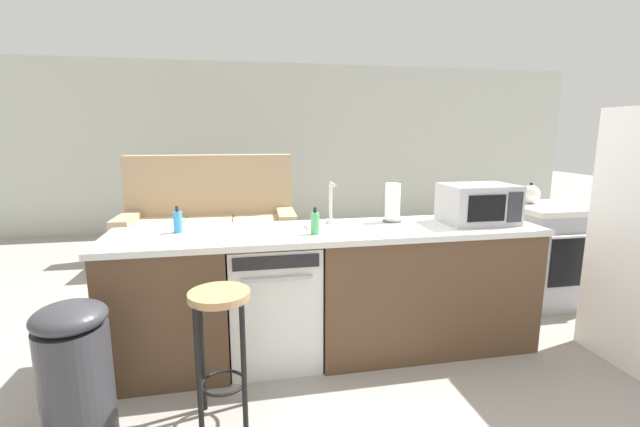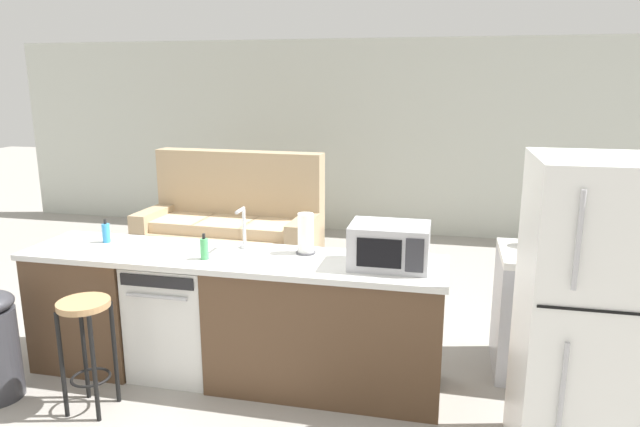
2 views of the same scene
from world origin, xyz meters
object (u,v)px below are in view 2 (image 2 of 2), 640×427
object	(u,v)px
refrigerator	(594,323)
kettle	(531,235)
microwave	(389,245)
soap_bottle	(204,249)
dish_soap_bottle	(106,233)
couch	(233,229)
bar_stool	(86,332)
dishwasher	(180,315)
stove_range	(551,313)
paper_towel_roll	(306,234)

from	to	relation	value
refrigerator	kettle	bearing A→B (deg)	97.68
microwave	soap_bottle	size ratio (longest dim) A/B	2.84
microwave	dish_soap_bottle	xyz separation A→B (m)	(-2.09, 0.10, -0.07)
microwave	couch	world-z (taller)	couch
refrigerator	kettle	size ratio (longest dim) A/B	8.34
microwave	bar_stool	size ratio (longest dim) A/B	0.68
dishwasher	couch	world-z (taller)	couch
refrigerator	stove_range	bearing A→B (deg)	89.99
dish_soap_bottle	couch	distance (m)	2.43
paper_towel_roll	kettle	distance (m)	1.62
soap_bottle	dishwasher	bearing A→B (deg)	156.22
bar_stool	kettle	bearing A→B (deg)	25.03
dishwasher	paper_towel_roll	world-z (taller)	paper_towel_roll
paper_towel_roll	bar_stool	xyz separation A→B (m)	(-1.23, -0.77, -0.50)
stove_range	microwave	xyz separation A→B (m)	(-1.11, -0.55, 0.59)
soap_bottle	kettle	distance (m)	2.31
microwave	soap_bottle	world-z (taller)	microwave
microwave	kettle	xyz separation A→B (m)	(0.94, 0.68, -0.05)
paper_towel_roll	soap_bottle	bearing A→B (deg)	-156.26
kettle	couch	distance (m)	3.52
dishwasher	soap_bottle	distance (m)	0.63
stove_range	refrigerator	distance (m)	1.17
couch	paper_towel_roll	bearing A→B (deg)	-57.91
dishwasher	refrigerator	world-z (taller)	refrigerator
microwave	bar_stool	world-z (taller)	microwave
paper_towel_roll	kettle	bearing A→B (deg)	18.73
stove_range	paper_towel_roll	size ratio (longest dim) A/B	3.19
microwave	dish_soap_bottle	world-z (taller)	microwave
paper_towel_roll	soap_bottle	world-z (taller)	paper_towel_roll
refrigerator	microwave	world-z (taller)	refrigerator
microwave	dishwasher	bearing A→B (deg)	179.95
couch	bar_stool	bearing A→B (deg)	-86.00
refrigerator	couch	distance (m)	4.37
couch	dishwasher	bearing A→B (deg)	-77.54
microwave	kettle	world-z (taller)	microwave
refrigerator	dish_soap_bottle	bearing A→B (deg)	168.58
dishwasher	stove_range	xyz separation A→B (m)	(2.60, 0.55, 0.03)
dishwasher	stove_range	bearing A→B (deg)	11.91
soap_bottle	dish_soap_bottle	size ratio (longest dim) A/B	1.00
paper_towel_roll	couch	bearing A→B (deg)	122.09
dishwasher	soap_bottle	bearing A→B (deg)	-23.78
kettle	dishwasher	bearing A→B (deg)	-164.42
paper_towel_roll	kettle	xyz separation A→B (m)	(1.54, 0.52, -0.05)
dishwasher	bar_stool	xyz separation A→B (m)	(-0.33, -0.61, 0.11)
stove_range	refrigerator	xyz separation A→B (m)	(-0.00, -1.10, 0.40)
paper_towel_roll	couch	size ratio (longest dim) A/B	0.14
microwave	paper_towel_roll	distance (m)	0.61
dishwasher	paper_towel_roll	distance (m)	1.10
kettle	dish_soap_bottle	bearing A→B (deg)	-169.17
stove_range	kettle	distance (m)	0.57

